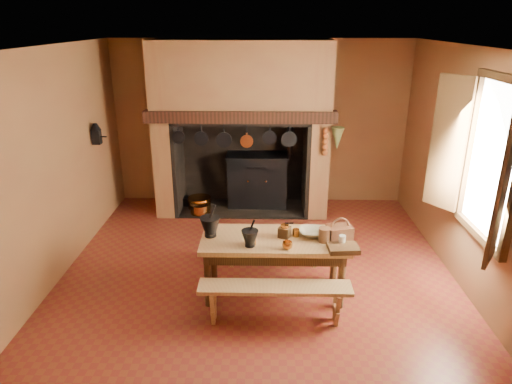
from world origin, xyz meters
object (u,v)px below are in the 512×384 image
Objects in this scene: mixing_bowl at (312,232)px; wicker_basket at (340,232)px; coffee_grinder at (285,231)px; work_table at (274,247)px; bench_front at (275,295)px; iron_range at (258,179)px.

mixing_bowl is 0.31m from wicker_basket.
coffee_grinder is 0.61× the size of wicker_basket.
work_table is 0.47m from mixing_bowl.
work_table is at bearing 90.00° from bench_front.
bench_front is 0.77m from coffee_grinder.
bench_front is at bearing -124.01° from mixing_bowl.
coffee_grinder reaches higher than work_table.
iron_range is 2.93m from wicker_basket.
iron_range is at bearing 96.24° from wicker_basket.
wicker_basket reaches higher than bench_front.
bench_front is (0.00, -0.58, -0.27)m from work_table.
wicker_basket reaches higher than coffee_grinder.
bench_front is at bearing -78.82° from coffee_grinder.
iron_range is at bearing 94.21° from bench_front.
mixing_bowl is (0.44, 0.07, 0.15)m from work_table.
bench_front is at bearing -155.55° from wicker_basket.
work_table is 5.55× the size of mixing_bowl.
coffee_grinder is 0.63× the size of mixing_bowl.
iron_range is 2.76m from coffee_grinder.
wicker_basket is (0.74, 0.58, 0.47)m from bench_front.
wicker_basket is (0.63, -0.03, 0.01)m from coffee_grinder.
coffee_grinder is at bearing -82.46° from iron_range.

